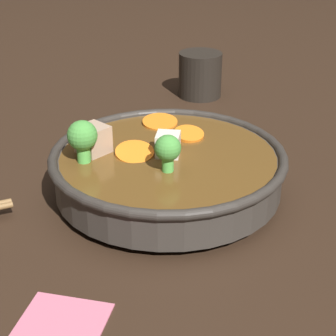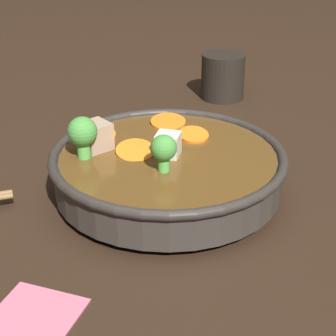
% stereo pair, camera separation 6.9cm
% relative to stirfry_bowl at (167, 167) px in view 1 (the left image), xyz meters
% --- Properties ---
extents(ground_plane, '(3.00, 3.00, 0.00)m').
position_rel_stirfry_bowl_xyz_m(ground_plane, '(0.00, -0.00, -0.04)').
color(ground_plane, black).
extents(stirfry_bowl, '(0.29, 0.29, 0.11)m').
position_rel_stirfry_bowl_xyz_m(stirfry_bowl, '(0.00, 0.00, 0.00)').
color(stirfry_bowl, '#38332D').
rests_on(stirfry_bowl, ground_plane).
extents(dark_mug, '(0.10, 0.08, 0.08)m').
position_rel_stirfry_bowl_xyz_m(dark_mug, '(0.35, 0.11, 0.00)').
color(dark_mug, black).
rests_on(dark_mug, ground_plane).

